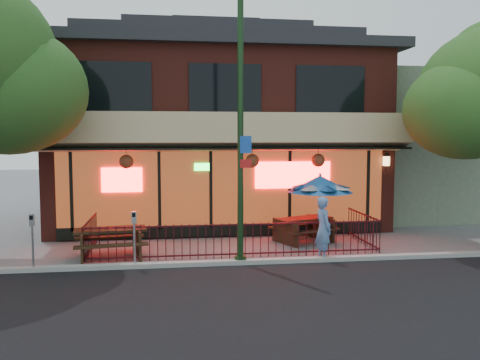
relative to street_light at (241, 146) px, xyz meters
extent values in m
plane|color=gray|center=(0.00, 0.40, -3.15)|extent=(80.00, 80.00, 0.00)
cube|color=black|center=(0.00, -5.60, -3.15)|extent=(80.00, 11.00, 0.00)
cube|color=#999993|center=(0.00, -0.10, -3.09)|extent=(80.00, 0.25, 0.12)
cube|color=maroon|center=(0.00, 7.60, 0.10)|extent=(12.00, 8.00, 6.50)
cube|color=#59230F|center=(0.00, 3.58, -1.50)|extent=(11.00, 0.06, 2.60)
cube|color=#FF0C0C|center=(2.30, 3.50, -1.05)|extent=(2.60, 0.04, 0.90)
cube|color=#FF0C0C|center=(-3.40, 3.50, -1.15)|extent=(1.30, 0.04, 0.80)
cube|color=tan|center=(0.00, 3.10, 0.40)|extent=(12.20, 1.33, 1.26)
cube|color=black|center=(-3.60, 3.58, 1.85)|extent=(2.40, 0.06, 1.60)
cube|color=black|center=(0.00, 3.58, 1.85)|extent=(2.40, 0.06, 1.60)
cube|color=black|center=(3.60, 3.58, 1.85)|extent=(2.40, 0.06, 1.60)
cube|color=black|center=(0.00, 3.55, -2.90)|extent=(11.00, 0.12, 0.40)
cube|color=#FFC672|center=(5.60, 3.42, -0.60)|extent=(0.18, 0.18, 0.32)
cube|color=gray|center=(9.00, 8.10, -0.15)|extent=(6.00, 7.00, 6.00)
cube|color=#3E0D13|center=(0.00, 0.60, -2.20)|extent=(8.40, 0.04, 0.04)
cube|color=#3E0D13|center=(0.00, 0.60, -3.03)|extent=(8.40, 0.04, 0.04)
cube|color=#3E0D13|center=(-4.20, 1.90, -2.20)|extent=(0.04, 2.60, 0.04)
cube|color=#3E0D13|center=(4.20, 1.90, -2.20)|extent=(0.04, 2.60, 0.04)
cylinder|color=#3E0D13|center=(0.00, 0.60, -2.65)|extent=(0.02, 0.02, 1.00)
cylinder|color=black|center=(0.00, 0.00, 0.35)|extent=(0.16, 0.16, 7.00)
cylinder|color=black|center=(0.00, 0.00, -3.05)|extent=(0.32, 0.32, 0.20)
cube|color=#194CB2|center=(0.12, -0.15, 0.05)|extent=(0.30, 0.02, 0.45)
cube|color=red|center=(0.12, -0.15, -0.45)|extent=(0.30, 0.02, 0.22)
cube|color=#322212|center=(-4.29, 0.99, -2.75)|extent=(0.27, 1.41, 0.81)
cube|color=#322212|center=(-2.78, 1.22, -2.75)|extent=(0.27, 1.41, 0.81)
cube|color=#322212|center=(-3.53, 1.10, -2.34)|extent=(2.06, 1.10, 0.07)
cube|color=#322212|center=(-3.44, 0.51, -2.67)|extent=(1.98, 0.59, 0.05)
cube|color=#322212|center=(-3.62, 1.70, -2.67)|extent=(1.98, 0.59, 0.05)
cube|color=#351F12|center=(1.74, 2.18, -2.77)|extent=(0.58, 1.26, 0.76)
cube|color=#351F12|center=(3.07, 2.74, -2.77)|extent=(0.58, 1.26, 0.76)
cube|color=#351F12|center=(2.40, 2.46, -2.39)|extent=(2.01, 1.43, 0.06)
cube|color=#351F12|center=(2.62, 1.94, -2.70)|extent=(1.82, 0.98, 0.05)
cube|color=#351F12|center=(2.19, 2.98, -2.70)|extent=(1.82, 0.98, 0.05)
cylinder|color=gray|center=(2.74, 1.81, -2.10)|extent=(0.05, 0.05, 2.09)
cone|color=#1C549B|center=(2.74, 1.81, -1.20)|extent=(2.00, 1.99, 0.52)
sphere|color=gray|center=(2.74, 1.81, -0.92)|extent=(0.09, 0.10, 0.09)
imported|color=#5D83BB|center=(2.31, 0.05, -2.27)|extent=(0.54, 0.71, 1.77)
cylinder|color=#9B9FA4|center=(-2.79, -0.08, -2.55)|extent=(0.05, 0.05, 1.20)
cube|color=#9B9FA4|center=(-2.79, -0.08, -1.82)|extent=(0.14, 0.12, 0.31)
cube|color=black|center=(-2.79, -0.13, -1.75)|extent=(0.09, 0.01, 0.11)
cylinder|color=gray|center=(-5.31, -0.08, -2.55)|extent=(0.05, 0.05, 1.19)
cube|color=gray|center=(-5.31, -0.08, -1.83)|extent=(0.15, 0.13, 0.30)
cube|color=black|center=(-5.31, -0.13, -1.76)|extent=(0.09, 0.02, 0.11)
camera|label=1|loc=(-1.88, -13.29, 0.29)|focal=38.00mm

